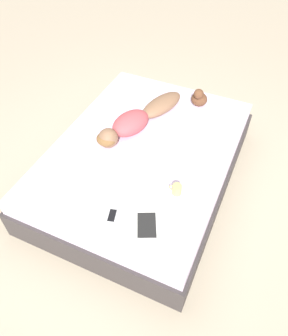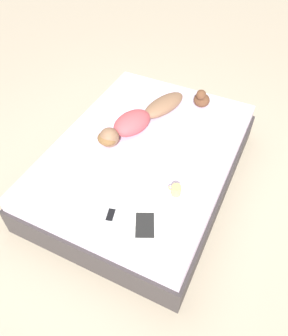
% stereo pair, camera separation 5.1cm
% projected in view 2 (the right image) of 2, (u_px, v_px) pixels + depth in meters
% --- Properties ---
extents(ground_plane, '(12.00, 12.00, 0.00)m').
position_uv_depth(ground_plane, '(145.00, 178.00, 3.57)').
color(ground_plane, '#B7A88E').
extents(bed, '(1.72, 2.34, 0.47)m').
position_uv_depth(bed, '(145.00, 163.00, 3.40)').
color(bed, '#383333').
rests_on(bed, ground_plane).
extents(person, '(0.59, 1.20, 0.20)m').
position_uv_depth(person, '(139.00, 119.00, 3.37)').
color(person, brown).
rests_on(person, bed).
extents(open_magazine, '(0.56, 0.50, 0.01)m').
position_uv_depth(open_magazine, '(159.00, 225.00, 2.60)').
color(open_magazine, white).
rests_on(open_magazine, bed).
extents(coffee_mug, '(0.11, 0.08, 0.10)m').
position_uv_depth(coffee_mug, '(176.00, 190.00, 2.78)').
color(coffee_mug, tan).
rests_on(coffee_mug, bed).
extents(cell_phone, '(0.11, 0.16, 0.01)m').
position_uv_depth(cell_phone, '(111.00, 215.00, 2.66)').
color(cell_phone, silver).
rests_on(cell_phone, bed).
extents(plush_toy, '(0.18, 0.20, 0.24)m').
position_uv_depth(plush_toy, '(202.00, 99.00, 3.59)').
color(plush_toy, brown).
rests_on(plush_toy, bed).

